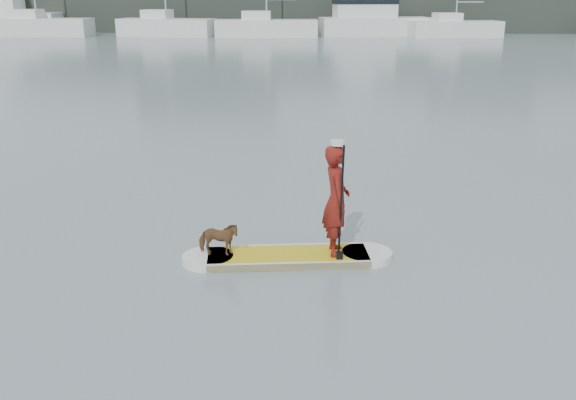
{
  "coord_description": "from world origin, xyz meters",
  "views": [
    {
      "loc": [
        0.27,
        -12.8,
        4.06
      ],
      "look_at": [
        -0.0,
        -3.55,
        1.0
      ],
      "focal_mm": 40.0,
      "sensor_mm": 36.0,
      "label": 1
    }
  ],
  "objects_px": {
    "sailboat_b": "(37,25)",
    "sailboat_d": "(266,26)",
    "paddleboard": "(288,257)",
    "dog": "(218,239)",
    "sailboat_c": "(166,26)",
    "sailboat_e": "(454,28)",
    "paddler": "(336,200)",
    "motor_yacht_a": "(371,17)"
  },
  "relations": [
    {
      "from": "sailboat_b",
      "to": "sailboat_d",
      "type": "bearing_deg",
      "value": 0.97
    },
    {
      "from": "paddleboard",
      "to": "dog",
      "type": "xyz_separation_m",
      "value": [
        -1.07,
        -0.1,
        0.33
      ]
    },
    {
      "from": "dog",
      "to": "sailboat_c",
      "type": "distance_m",
      "value": 50.61
    },
    {
      "from": "dog",
      "to": "sailboat_e",
      "type": "height_order",
      "value": "sailboat_e"
    },
    {
      "from": "dog",
      "to": "paddleboard",
      "type": "bearing_deg",
      "value": -83.16
    },
    {
      "from": "sailboat_d",
      "to": "paddler",
      "type": "bearing_deg",
      "value": -86.32
    },
    {
      "from": "motor_yacht_a",
      "to": "sailboat_b",
      "type": "bearing_deg",
      "value": 173.24
    },
    {
      "from": "dog",
      "to": "sailboat_e",
      "type": "relative_size",
      "value": 0.06
    },
    {
      "from": "sailboat_b",
      "to": "sailboat_e",
      "type": "distance_m",
      "value": 36.91
    },
    {
      "from": "sailboat_e",
      "to": "dog",
      "type": "bearing_deg",
      "value": -115.13
    },
    {
      "from": "sailboat_d",
      "to": "sailboat_e",
      "type": "bearing_deg",
      "value": -0.68
    },
    {
      "from": "paddler",
      "to": "sailboat_c",
      "type": "bearing_deg",
      "value": 8.87
    },
    {
      "from": "sailboat_d",
      "to": "motor_yacht_a",
      "type": "height_order",
      "value": "sailboat_d"
    },
    {
      "from": "paddler",
      "to": "sailboat_d",
      "type": "distance_m",
      "value": 48.66
    },
    {
      "from": "sailboat_b",
      "to": "paddler",
      "type": "bearing_deg",
      "value": -60.82
    },
    {
      "from": "sailboat_c",
      "to": "motor_yacht_a",
      "type": "distance_m",
      "value": 18.24
    },
    {
      "from": "sailboat_b",
      "to": "sailboat_e",
      "type": "bearing_deg",
      "value": 1.88
    },
    {
      "from": "sailboat_e",
      "to": "motor_yacht_a",
      "type": "relative_size",
      "value": 1.12
    },
    {
      "from": "paddler",
      "to": "sailboat_d",
      "type": "xyz_separation_m",
      "value": [
        -4.12,
        48.48,
        -0.05
      ]
    },
    {
      "from": "paddler",
      "to": "sailboat_b",
      "type": "bearing_deg",
      "value": 20.65
    },
    {
      "from": "sailboat_d",
      "to": "motor_yacht_a",
      "type": "xyz_separation_m",
      "value": [
        9.26,
        1.8,
        0.72
      ]
    },
    {
      "from": "paddler",
      "to": "sailboat_d",
      "type": "relative_size",
      "value": 0.13
    },
    {
      "from": "paddler",
      "to": "motor_yacht_a",
      "type": "relative_size",
      "value": 0.17
    },
    {
      "from": "paddleboard",
      "to": "sailboat_b",
      "type": "height_order",
      "value": "sailboat_b"
    },
    {
      "from": "sailboat_b",
      "to": "sailboat_c",
      "type": "relative_size",
      "value": 1.16
    },
    {
      "from": "paddleboard",
      "to": "sailboat_b",
      "type": "relative_size",
      "value": 0.23
    },
    {
      "from": "sailboat_b",
      "to": "dog",
      "type": "bearing_deg",
      "value": -62.61
    },
    {
      "from": "paddleboard",
      "to": "motor_yacht_a",
      "type": "height_order",
      "value": "motor_yacht_a"
    },
    {
      "from": "paddler",
      "to": "motor_yacht_a",
      "type": "height_order",
      "value": "motor_yacht_a"
    },
    {
      "from": "sailboat_d",
      "to": "paddleboard",
      "type": "bearing_deg",
      "value": -87.19
    },
    {
      "from": "sailboat_b",
      "to": "motor_yacht_a",
      "type": "height_order",
      "value": "sailboat_b"
    },
    {
      "from": "paddler",
      "to": "sailboat_e",
      "type": "bearing_deg",
      "value": -20.19
    },
    {
      "from": "sailboat_c",
      "to": "sailboat_d",
      "type": "xyz_separation_m",
      "value": [
        8.93,
        -0.69,
        0.03
      ]
    },
    {
      "from": "paddleboard",
      "to": "motor_yacht_a",
      "type": "xyz_separation_m",
      "value": [
        5.88,
        50.35,
        1.59
      ]
    },
    {
      "from": "sailboat_e",
      "to": "sailboat_d",
      "type": "bearing_deg",
      "value": 171.49
    },
    {
      "from": "sailboat_b",
      "to": "sailboat_c",
      "type": "bearing_deg",
      "value": 3.18
    },
    {
      "from": "sailboat_d",
      "to": "sailboat_e",
      "type": "distance_m",
      "value": 16.42
    },
    {
      "from": "paddler",
      "to": "sailboat_e",
      "type": "height_order",
      "value": "sailboat_e"
    },
    {
      "from": "dog",
      "to": "motor_yacht_a",
      "type": "bearing_deg",
      "value": -6.19
    },
    {
      "from": "motor_yacht_a",
      "to": "paddleboard",
      "type": "bearing_deg",
      "value": -105.8
    },
    {
      "from": "dog",
      "to": "sailboat_d",
      "type": "relative_size",
      "value": 0.05
    },
    {
      "from": "paddleboard",
      "to": "sailboat_e",
      "type": "distance_m",
      "value": 50.41
    }
  ]
}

